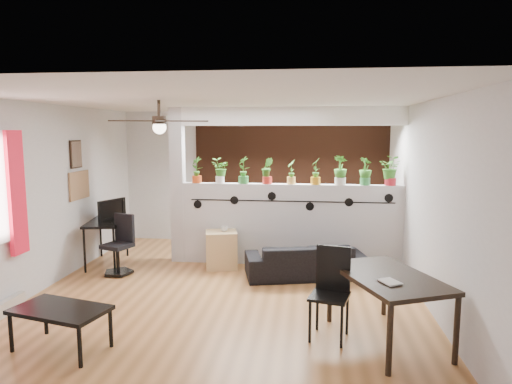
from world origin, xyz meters
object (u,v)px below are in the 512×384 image
(potted_plant_3, at_px, (267,170))
(potted_plant_8, at_px, (391,170))
(potted_plant_1, at_px, (220,170))
(potted_plant_5, at_px, (316,170))
(cup, at_px, (224,229))
(office_chair, at_px, (120,248))
(potted_plant_4, at_px, (291,171))
(cube_shelf, at_px, (221,250))
(folding_chair, at_px, (331,284))
(sofa, at_px, (305,261))
(dining_table, at_px, (388,282))
(coffee_table, at_px, (60,312))
(potted_plant_7, at_px, (365,170))
(potted_plant_2, at_px, (243,169))
(computer_desk, at_px, (106,225))
(potted_plant_6, at_px, (340,169))
(ceiling_fan, at_px, (159,123))
(potted_plant_0, at_px, (197,169))

(potted_plant_3, bearing_deg, potted_plant_8, -0.00)
(potted_plant_1, relative_size, potted_plant_5, 0.95)
(cup, relative_size, office_chair, 0.12)
(potted_plant_4, relative_size, cube_shelf, 0.66)
(potted_plant_4, height_order, folding_chair, potted_plant_4)
(sofa, xyz_separation_m, dining_table, (0.88, -2.06, 0.40))
(potted_plant_1, xyz_separation_m, potted_plant_4, (1.19, 0.00, -0.01))
(folding_chair, bearing_deg, office_chair, 150.21)
(coffee_table, bearing_deg, potted_plant_7, 44.21)
(potted_plant_2, relative_size, computer_desk, 0.42)
(potted_plant_5, distance_m, sofa, 1.49)
(potted_plant_4, bearing_deg, sofa, -69.20)
(potted_plant_3, relative_size, sofa, 0.26)
(potted_plant_6, relative_size, cube_shelf, 0.79)
(potted_plant_1, height_order, potted_plant_4, potted_plant_1)
(ceiling_fan, distance_m, potted_plant_6, 3.08)
(potted_plant_2, relative_size, potted_plant_3, 1.06)
(sofa, distance_m, cup, 1.39)
(potted_plant_8, bearing_deg, potted_plant_5, 180.00)
(cup, bearing_deg, computer_desk, 180.00)
(potted_plant_2, height_order, sofa, potted_plant_2)
(ceiling_fan, distance_m, potted_plant_5, 2.78)
(potted_plant_3, distance_m, potted_plant_5, 0.79)
(ceiling_fan, distance_m, potted_plant_2, 2.10)
(sofa, bearing_deg, cup, -26.00)
(cup, height_order, office_chair, office_chair)
(computer_desk, xyz_separation_m, office_chair, (0.43, -0.48, -0.27))
(cup, bearing_deg, folding_chair, -54.98)
(potted_plant_3, distance_m, office_chair, 2.65)
(potted_plant_3, xyz_separation_m, sofa, (0.64, -0.64, -1.33))
(cube_shelf, height_order, computer_desk, computer_desk)
(potted_plant_2, height_order, potted_plant_7, potted_plant_2)
(potted_plant_8, bearing_deg, computer_desk, -175.80)
(dining_table, height_order, coffee_table, dining_table)
(potted_plant_3, height_order, folding_chair, potted_plant_3)
(dining_table, bearing_deg, potted_plant_5, 105.13)
(cube_shelf, xyz_separation_m, dining_table, (2.23, -2.36, 0.34))
(potted_plant_5, bearing_deg, computer_desk, -174.36)
(cup, distance_m, coffee_table, 3.17)
(potted_plant_6, height_order, computer_desk, potted_plant_6)
(sofa, height_order, folding_chair, folding_chair)
(ceiling_fan, relative_size, computer_desk, 1.08)
(potted_plant_3, bearing_deg, potted_plant_7, 0.00)
(potted_plant_2, distance_m, potted_plant_3, 0.40)
(potted_plant_3, bearing_deg, potted_plant_6, 0.00)
(potted_plant_0, distance_m, office_chair, 1.77)
(potted_plant_3, height_order, dining_table, potted_plant_3)
(potted_plant_7, height_order, coffee_table, potted_plant_7)
(potted_plant_5, relative_size, potted_plant_6, 0.92)
(potted_plant_1, xyz_separation_m, cup, (0.13, -0.34, -0.92))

